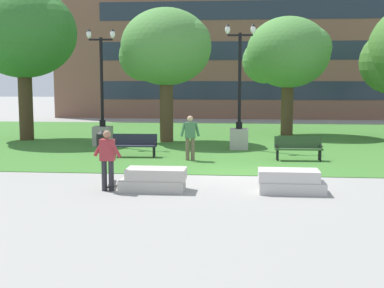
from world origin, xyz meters
TOP-DOWN VIEW (x-y plane):
  - ground_plane at (0.00, 0.00)m, footprint 140.00×140.00m
  - grass_lawn at (0.00, 10.00)m, footprint 40.00×20.00m
  - concrete_block_center at (-2.32, -2.49)m, footprint 1.84×0.90m
  - concrete_block_left at (1.48, -2.40)m, footprint 1.83×0.90m
  - person_skateboarder at (-3.61, -2.65)m, footprint 0.87×0.38m
  - skateboard at (-3.60, -2.26)m, footprint 0.35×1.04m
  - park_bench_near_right at (-4.16, 3.80)m, footprint 1.82×0.61m
  - park_bench_far_left at (2.28, 3.44)m, footprint 1.82×0.59m
  - lamp_post_right at (0.00, 6.47)m, footprint 1.32×0.80m
  - lamp_post_left at (-6.31, 7.04)m, footprint 1.32×0.80m
  - tree_near_right at (-3.65, 8.97)m, footprint 4.62×4.40m
  - tree_far_right at (2.53, 12.70)m, footprint 4.76×4.53m
  - tree_near_left at (-10.88, 9.11)m, footprint 5.58×5.32m
  - trash_bin at (-5.76, 4.82)m, footprint 0.49×0.49m
  - person_bystander_near_lawn at (-1.84, 3.03)m, footprint 0.75×0.33m
  - building_facade_distant at (0.53, 24.50)m, footprint 30.44×1.03m

SIDE VIEW (x-z plane):
  - ground_plane at x=0.00m, z-range 0.00..0.00m
  - grass_lawn at x=0.00m, z-range 0.00..0.02m
  - skateboard at x=-3.60m, z-range 0.02..0.15m
  - concrete_block_center at x=-2.32m, z-range -0.01..0.63m
  - concrete_block_left at x=1.48m, z-range -0.01..0.63m
  - trash_bin at x=-5.76m, z-range 0.02..0.98m
  - park_bench_near_right at x=-4.16m, z-range 0.09..0.99m
  - park_bench_far_left at x=2.28m, z-range 0.09..0.99m
  - person_skateboarder at x=-3.61m, z-range 0.11..1.82m
  - person_bystander_near_lawn at x=-1.84m, z-range 0.13..1.84m
  - lamp_post_left at x=-6.31m, z-range -1.58..3.78m
  - lamp_post_right at x=0.00m, z-range -1.62..3.85m
  - tree_far_right at x=2.53m, z-range 1.24..7.68m
  - tree_near_right at x=-3.65m, z-range 1.32..7.83m
  - tree_near_left at x=-10.88m, z-range 1.50..9.15m
  - building_facade_distant at x=0.53m, z-range -0.01..12.17m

